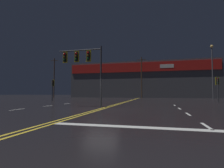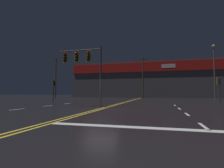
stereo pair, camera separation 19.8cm
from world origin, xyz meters
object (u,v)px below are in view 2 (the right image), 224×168
object	(u,v)px
traffic_signal_median	(82,60)
streetlight_far_left	(214,65)
traffic_signal_corner_northwest	(54,85)
traffic_signal_corner_northeast	(219,84)

from	to	relation	value
traffic_signal_median	streetlight_far_left	world-z (taller)	streetlight_far_left
traffic_signal_median	traffic_signal_corner_northwest	distance (m)	13.41
traffic_signal_corner_northwest	streetlight_far_left	xyz separation A→B (m)	(25.88, 13.43, 4.24)
traffic_signal_corner_northwest	streetlight_far_left	world-z (taller)	streetlight_far_left
traffic_signal_median	traffic_signal_corner_northeast	size ratio (longest dim) A/B	1.61
traffic_signal_median	traffic_signal_corner_northeast	xyz separation A→B (m)	(13.63, 10.35, -1.67)
traffic_signal_corner_northwest	traffic_signal_corner_northeast	world-z (taller)	traffic_signal_corner_northwest
traffic_signal_corner_northeast	traffic_signal_median	bearing A→B (deg)	-142.81
traffic_signal_corner_northeast	streetlight_far_left	bearing A→B (deg)	76.18
traffic_signal_corner_northwest	traffic_signal_median	bearing A→B (deg)	-46.87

